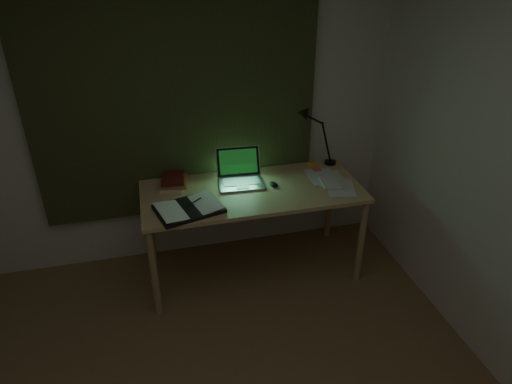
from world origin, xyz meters
TOP-DOWN VIEW (x-y plane):
  - wall_back at (0.00, 2.00)m, footprint 3.50×0.00m
  - curtain at (0.00, 1.96)m, footprint 2.20×0.06m
  - desk at (0.50, 1.55)m, footprint 1.70×0.74m
  - laptop at (0.43, 1.65)m, footprint 0.38×0.42m
  - open_textbook at (-0.02, 1.36)m, footprint 0.52×0.43m
  - book_stack at (-0.08, 1.74)m, footprint 0.22×0.25m
  - loose_papers at (1.07, 1.51)m, footprint 0.42×0.43m
  - mouse at (0.67, 1.56)m, footprint 0.08×0.10m
  - sticky_yellow at (1.10, 1.85)m, footprint 0.10×0.10m
  - sticky_pink at (1.10, 1.74)m, footprint 0.07×0.07m
  - desk_lamp at (1.26, 1.85)m, footprint 0.39×0.31m

SIDE VIEW (x-z plane):
  - desk at x=0.50m, z-range 0.00..0.78m
  - sticky_pink at x=1.10m, z-range 0.78..0.79m
  - sticky_yellow at x=1.10m, z-range 0.78..0.79m
  - loose_papers at x=1.07m, z-range 0.78..0.80m
  - mouse at x=0.67m, z-range 0.78..0.81m
  - open_textbook at x=-0.02m, z-range 0.78..0.82m
  - book_stack at x=-0.08m, z-range 0.78..0.87m
  - laptop at x=0.43m, z-range 0.78..1.03m
  - desk_lamp at x=1.26m, z-range 0.78..1.32m
  - wall_back at x=0.00m, z-range 0.00..2.50m
  - curtain at x=0.00m, z-range 0.45..2.45m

